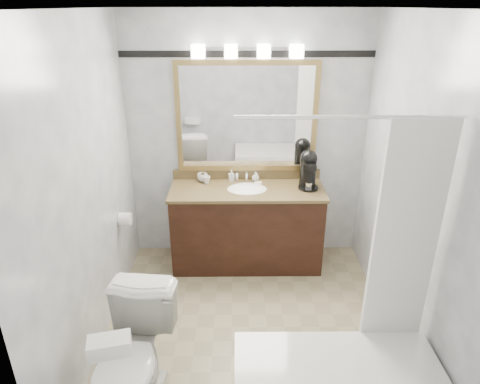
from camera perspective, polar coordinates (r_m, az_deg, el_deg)
room at (r=3.14m, az=1.44°, el=-0.19°), size 2.42×2.62×2.52m
vanity at (r=4.41m, az=0.91°, el=-4.43°), size 1.53×0.58×0.97m
mirror at (r=4.28m, az=0.91°, el=9.89°), size 1.40×0.04×1.10m
vanity_light_bar at (r=4.12m, az=0.99°, el=18.30°), size 1.02×0.14×0.12m
accent_stripe at (r=4.19m, az=0.96°, el=17.93°), size 2.40×0.01×0.06m
tp_roll at (r=4.11m, az=-15.08°, el=-3.49°), size 0.11×0.12×0.12m
toilet at (r=3.04m, az=-14.19°, el=-21.22°), size 0.54×0.85×0.82m
tissue_box at (r=2.50m, az=-17.00°, el=-19.01°), size 0.25×0.17×0.09m
coffee_maker at (r=4.26m, az=9.08°, el=3.15°), size 0.20×0.25×0.38m
cup_left at (r=4.42m, az=-5.03°, el=1.99°), size 0.11×0.11×0.08m
cup_right at (r=4.37m, az=-4.49°, el=1.65°), size 0.10×0.10×0.07m
soap_bottle_a at (r=4.41m, az=-1.16°, el=2.22°), size 0.07×0.07×0.12m
soap_bottle_b at (r=4.41m, az=2.08°, el=2.08°), size 0.08×0.08×0.10m
soap_bar at (r=4.34m, az=2.44°, el=1.20°), size 0.08×0.06×0.02m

